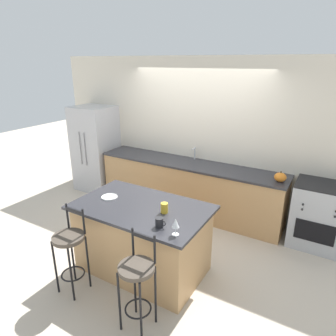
{
  "coord_description": "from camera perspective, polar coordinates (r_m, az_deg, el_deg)",
  "views": [
    {
      "loc": [
        2.2,
        -4.08,
        2.62
      ],
      "look_at": [
        0.09,
        -0.5,
        1.12
      ],
      "focal_mm": 32.0,
      "sensor_mm": 36.0,
      "label": 1
    }
  ],
  "objects": [
    {
      "name": "coffee_mug",
      "position": [
        3.28,
        -1.62,
        -10.29
      ],
      "size": [
        0.13,
        0.09,
        0.1
      ],
      "color": "#232326",
      "rests_on": "kitchen_island"
    },
    {
      "name": "bar_stool_far",
      "position": [
        3.15,
        -5.87,
        -20.14
      ],
      "size": [
        0.36,
        0.36,
        1.06
      ],
      "color": "black",
      "rests_on": "ground_plane"
    },
    {
      "name": "back_counter",
      "position": [
        5.42,
        3.94,
        -3.59
      ],
      "size": [
        3.39,
        0.69,
        0.93
      ],
      "color": "tan",
      "rests_on": "ground_plane"
    },
    {
      "name": "kitchen_island",
      "position": [
        3.97,
        -4.93,
        -13.14
      ],
      "size": [
        1.68,
        1.03,
        0.92
      ],
      "color": "tan",
      "rests_on": "ground_plane"
    },
    {
      "name": "refrigerator",
      "position": [
        6.44,
        -13.55,
        3.6
      ],
      "size": [
        0.8,
        0.73,
        1.76
      ],
      "color": "#BCBCC1",
      "rests_on": "ground_plane"
    },
    {
      "name": "dinner_plate",
      "position": [
        4.02,
        -11.11,
        -5.42
      ],
      "size": [
        0.21,
        0.21,
        0.02
      ],
      "color": "white",
      "rests_on": "kitchen_island"
    },
    {
      "name": "pumpkin_decoration",
      "position": [
        4.7,
        20.61,
        -1.64
      ],
      "size": [
        0.17,
        0.17,
        0.16
      ],
      "color": "orange",
      "rests_on": "back_counter"
    },
    {
      "name": "ground_plane",
      "position": [
        5.33,
        1.93,
        -9.65
      ],
      "size": [
        18.0,
        18.0,
        0.0
      ],
      "primitive_type": "plane",
      "color": "beige"
    },
    {
      "name": "oven_range",
      "position": [
        4.95,
        26.69,
        -8.01
      ],
      "size": [
        0.72,
        0.64,
        0.97
      ],
      "color": "#ADAFB5",
      "rests_on": "ground_plane"
    },
    {
      "name": "tumbler_cup",
      "position": [
        3.55,
        -0.7,
        -7.61
      ],
      "size": [
        0.09,
        0.09,
        0.12
      ],
      "color": "gold",
      "rests_on": "kitchen_island"
    },
    {
      "name": "wall_back",
      "position": [
        5.43,
        5.73,
        6.2
      ],
      "size": [
        6.0,
        0.07,
        2.7
      ],
      "color": "beige",
      "rests_on": "ground_plane"
    },
    {
      "name": "wine_glass",
      "position": [
        3.1,
        1.45,
        -10.52
      ],
      "size": [
        0.08,
        0.08,
        0.18
      ],
      "color": "white",
      "rests_on": "kitchen_island"
    },
    {
      "name": "bar_stool_near",
      "position": [
        3.73,
        -18.15,
        -14.03
      ],
      "size": [
        0.36,
        0.36,
        1.06
      ],
      "color": "black",
      "rests_on": "ground_plane"
    },
    {
      "name": "sink_faucet",
      "position": [
        5.39,
        5.06,
        3.05
      ],
      "size": [
        0.02,
        0.13,
        0.22
      ],
      "color": "#ADAFB5",
      "rests_on": "back_counter"
    }
  ]
}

